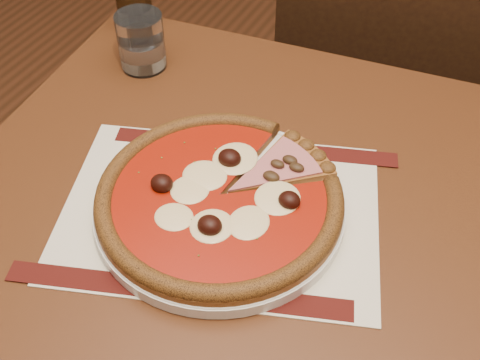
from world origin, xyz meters
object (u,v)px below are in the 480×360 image
at_px(pizza, 219,197).
at_px(water_glass, 141,41).
at_px(chair_far, 378,90).
at_px(plate, 220,206).
at_px(table, 234,250).

height_order(pizza, water_glass, water_glass).
bearing_deg(pizza, chair_far, 85.12).
distance_m(chair_far, water_glass, 0.60).
relative_size(plate, pizza, 1.02).
distance_m(table, chair_far, 0.65).
bearing_deg(chair_far, pizza, 76.56).
height_order(table, water_glass, water_glass).
relative_size(chair_far, water_glass, 9.52).
height_order(table, chair_far, chair_far).
relative_size(pizza, water_glass, 3.40).
height_order(chair_far, plate, chair_far).
bearing_deg(plate, water_glass, 138.66).
height_order(plate, water_glass, water_glass).
relative_size(chair_far, pizza, 2.80).
bearing_deg(table, chair_far, 85.93).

